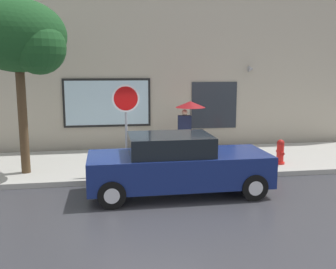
# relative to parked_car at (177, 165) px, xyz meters

# --- Properties ---
(ground_plane) EXTENTS (60.00, 60.00, 0.00)m
(ground_plane) POSITION_rel_parked_car_xyz_m (-0.59, -0.01, -0.74)
(ground_plane) COLOR #333338
(sidewalk) EXTENTS (20.00, 4.00, 0.15)m
(sidewalk) POSITION_rel_parked_car_xyz_m (-0.59, 2.99, -0.66)
(sidewalk) COLOR #A3A099
(sidewalk) RESTS_ON ground
(building_facade) EXTENTS (20.00, 0.67, 7.00)m
(building_facade) POSITION_rel_parked_car_xyz_m (-0.59, 5.48, 2.74)
(building_facade) COLOR #B2A893
(building_facade) RESTS_ON ground
(parked_car) EXTENTS (4.45, 1.81, 1.50)m
(parked_car) POSITION_rel_parked_car_xyz_m (0.00, 0.00, 0.00)
(parked_car) COLOR navy
(parked_car) RESTS_ON ground
(fire_hydrant) EXTENTS (0.30, 0.44, 0.78)m
(fire_hydrant) POSITION_rel_parked_car_xyz_m (3.64, 1.86, -0.21)
(fire_hydrant) COLOR red
(fire_hydrant) RESTS_ON sidewalk
(pedestrian_with_umbrella) EXTENTS (1.06, 1.06, 1.83)m
(pedestrian_with_umbrella) POSITION_rel_parked_car_xyz_m (1.17, 3.98, 0.90)
(pedestrian_with_umbrella) COLOR black
(pedestrian_with_umbrella) RESTS_ON sidewalk
(street_tree) EXTENTS (2.64, 2.24, 4.83)m
(street_tree) POSITION_rel_parked_car_xyz_m (-3.90, 2.04, 3.15)
(street_tree) COLOR #4C3823
(street_tree) RESTS_ON sidewalk
(stop_sign) EXTENTS (0.76, 0.10, 2.52)m
(stop_sign) POSITION_rel_parked_car_xyz_m (-1.16, 1.51, 1.19)
(stop_sign) COLOR gray
(stop_sign) RESTS_ON sidewalk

